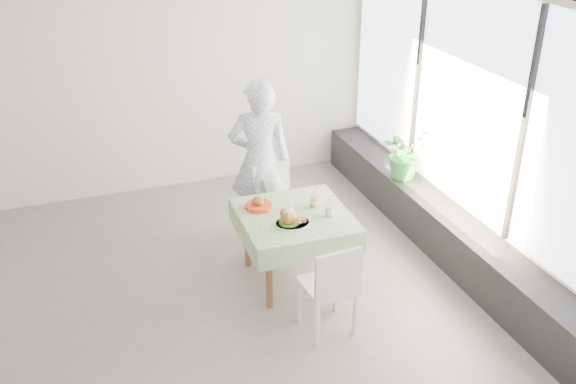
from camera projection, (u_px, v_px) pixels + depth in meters
name	position (u px, v px, depth m)	size (l,w,h in m)	color
floor	(184.00, 296.00, 6.21)	(6.00, 6.00, 0.00)	slate
ceiling	(157.00, 0.00, 4.96)	(6.00, 6.00, 0.00)	white
wall_back	(132.00, 84.00, 7.68)	(6.00, 0.02, 2.80)	white
wall_front	(260.00, 342.00, 3.49)	(6.00, 0.02, 2.80)	white
wall_right	(465.00, 123.00, 6.51)	(0.02, 5.00, 2.80)	white
window_pane	(466.00, 100.00, 6.39)	(0.01, 4.80, 2.18)	#D1E0F9
window_ledge	(437.00, 225.00, 6.96)	(0.40, 4.80, 0.50)	black
cafe_table	(295.00, 239.00, 6.28)	(1.07, 1.07, 0.74)	brown
chair_far	(278.00, 222.00, 6.96)	(0.46, 0.46, 0.90)	white
chair_near	(328.00, 303.00, 5.66)	(0.45, 0.45, 0.90)	white
diner	(260.00, 161.00, 6.87)	(0.66, 0.44, 1.82)	#94B2ED
main_dish	(291.00, 219.00, 5.95)	(0.33, 0.33, 0.17)	white
juice_cup_orange	(314.00, 201.00, 6.27)	(0.09, 0.09, 0.26)	white
juice_cup_lemonade	(330.00, 210.00, 6.10)	(0.09, 0.09, 0.26)	white
second_dish	(259.00, 205.00, 6.25)	(0.26, 0.26, 0.12)	#B52F12
potted_plant	(405.00, 152.00, 7.34)	(0.55, 0.48, 0.61)	#297D39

